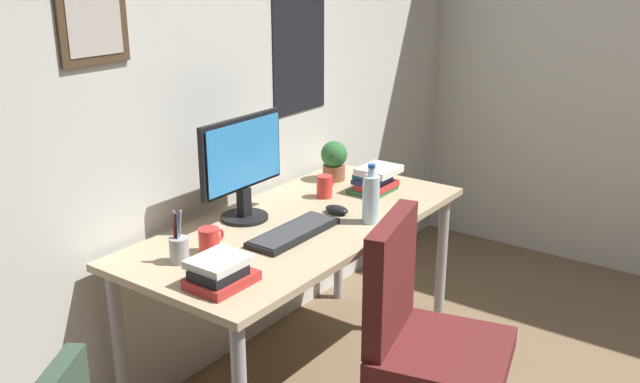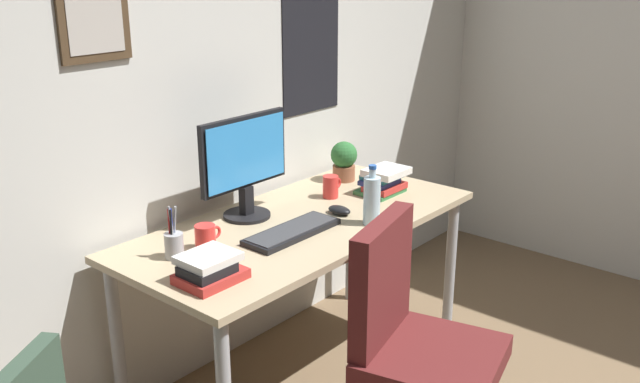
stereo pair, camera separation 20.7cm
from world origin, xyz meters
name	(u,v)px [view 1 (the left image)]	position (x,y,z in m)	size (l,w,h in m)	color
wall_back	(200,83)	(0.00, 2.15, 1.30)	(4.40, 0.10, 2.60)	silver
desk	(301,239)	(0.10, 1.70, 0.67)	(1.59, 0.73, 0.75)	tan
office_chair	(422,334)	(-0.07, 1.03, 0.53)	(0.58, 0.58, 0.95)	#591E1E
monitor	(242,164)	(-0.02, 1.91, 0.99)	(0.46, 0.20, 0.43)	black
keyboard	(294,232)	(-0.04, 1.63, 0.77)	(0.43, 0.15, 0.03)	black
computer_mouse	(337,210)	(0.26, 1.63, 0.77)	(0.06, 0.11, 0.04)	black
water_bottle	(371,198)	(0.26, 1.46, 0.86)	(0.07, 0.07, 0.25)	silver
coffee_mug_near	(325,186)	(0.41, 1.80, 0.81)	(0.11, 0.07, 0.10)	red
coffee_mug_far	(210,240)	(-0.35, 1.78, 0.80)	(0.12, 0.08, 0.10)	red
potted_plant	(334,159)	(0.65, 1.91, 0.86)	(0.13, 0.13, 0.19)	brown
pen_cup	(179,248)	(-0.48, 1.81, 0.81)	(0.07, 0.07, 0.20)	#9EA0A5
book_stack_left	(220,273)	(-0.53, 1.56, 0.80)	(0.22, 0.18, 0.10)	#B22D28
book_stack_right	(376,179)	(0.61, 1.65, 0.81)	(0.22, 0.18, 0.12)	#33723F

